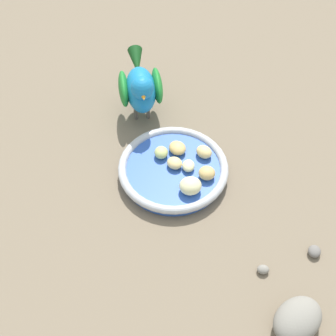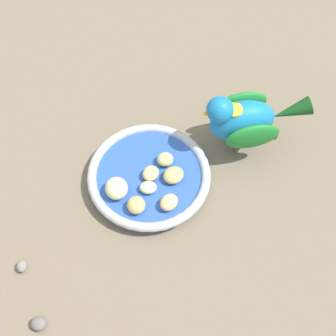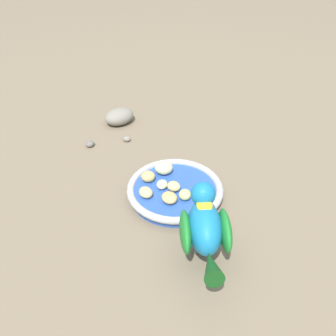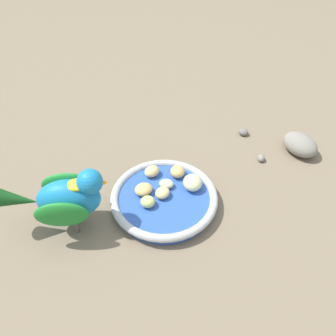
{
  "view_description": "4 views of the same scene",
  "coord_description": "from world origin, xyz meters",
  "px_view_note": "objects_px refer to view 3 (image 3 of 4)",
  "views": [
    {
      "loc": [
        0.23,
        0.48,
        0.64
      ],
      "look_at": [
        0.04,
        0.04,
        0.05
      ],
      "focal_mm": 47.82,
      "sensor_mm": 36.0,
      "label": 1
    },
    {
      "loc": [
        -0.37,
        0.18,
        0.72
      ],
      "look_at": [
        0.0,
        -0.01,
        0.04
      ],
      "focal_mm": 54.37,
      "sensor_mm": 36.0,
      "label": 2
    },
    {
      "loc": [
        -0.19,
        -0.55,
        0.54
      ],
      "look_at": [
        0.01,
        0.05,
        0.06
      ],
      "focal_mm": 41.47,
      "sensor_mm": 36.0,
      "label": 3
    },
    {
      "loc": [
        0.45,
        -0.12,
        0.53
      ],
      "look_at": [
        -0.01,
        0.04,
        0.06
      ],
      "focal_mm": 39.29,
      "sensor_mm": 36.0,
      "label": 4
    }
  ],
  "objects_px": {
    "apple_piece_4": "(185,195)",
    "apple_piece_6": "(146,192)",
    "apple_piece_1": "(164,168)",
    "pebble_1": "(90,144)",
    "rock_large": "(119,116)",
    "parrot": "(205,227)",
    "apple_piece_2": "(169,198)",
    "apple_piece_5": "(148,176)",
    "pebble_0": "(127,139)",
    "feeding_bowl": "(175,191)",
    "apple_piece_3": "(162,184)",
    "apple_piece_0": "(174,186)"
  },
  "relations": [
    {
      "from": "apple_piece_4",
      "to": "apple_piece_0",
      "type": "bearing_deg",
      "value": 110.98
    },
    {
      "from": "pebble_0",
      "to": "apple_piece_2",
      "type": "bearing_deg",
      "value": -84.85
    },
    {
      "from": "apple_piece_2",
      "to": "apple_piece_3",
      "type": "height_order",
      "value": "apple_piece_2"
    },
    {
      "from": "apple_piece_0",
      "to": "apple_piece_2",
      "type": "xyz_separation_m",
      "value": [
        -0.02,
        -0.03,
        0.0
      ]
    },
    {
      "from": "apple_piece_0",
      "to": "apple_piece_6",
      "type": "relative_size",
      "value": 0.93
    },
    {
      "from": "feeding_bowl",
      "to": "apple_piece_6",
      "type": "xyz_separation_m",
      "value": [
        -0.06,
        -0.0,
        0.02
      ]
    },
    {
      "from": "apple_piece_2",
      "to": "apple_piece_4",
      "type": "height_order",
      "value": "apple_piece_4"
    },
    {
      "from": "feeding_bowl",
      "to": "apple_piece_0",
      "type": "bearing_deg",
      "value": -152.15
    },
    {
      "from": "apple_piece_3",
      "to": "pebble_0",
      "type": "height_order",
      "value": "apple_piece_3"
    },
    {
      "from": "apple_piece_6",
      "to": "rock_large",
      "type": "relative_size",
      "value": 0.39
    },
    {
      "from": "apple_piece_3",
      "to": "parrot",
      "type": "distance_m",
      "value": 0.19
    },
    {
      "from": "apple_piece_3",
      "to": "pebble_0",
      "type": "relative_size",
      "value": 1.44
    },
    {
      "from": "pebble_0",
      "to": "pebble_1",
      "type": "distance_m",
      "value": 0.09
    },
    {
      "from": "apple_piece_0",
      "to": "apple_piece_3",
      "type": "height_order",
      "value": "apple_piece_0"
    },
    {
      "from": "apple_piece_3",
      "to": "feeding_bowl",
      "type": "bearing_deg",
      "value": -28.48
    },
    {
      "from": "apple_piece_1",
      "to": "pebble_1",
      "type": "relative_size",
      "value": 1.74
    },
    {
      "from": "apple_piece_3",
      "to": "parrot",
      "type": "height_order",
      "value": "parrot"
    },
    {
      "from": "apple_piece_1",
      "to": "apple_piece_2",
      "type": "distance_m",
      "value": 0.09
    },
    {
      "from": "apple_piece_2",
      "to": "parrot",
      "type": "distance_m",
      "value": 0.14
    },
    {
      "from": "pebble_0",
      "to": "pebble_1",
      "type": "relative_size",
      "value": 0.85
    },
    {
      "from": "apple_piece_6",
      "to": "parrot",
      "type": "relative_size",
      "value": 0.17
    },
    {
      "from": "apple_piece_2",
      "to": "apple_piece_3",
      "type": "distance_m",
      "value": 0.05
    },
    {
      "from": "apple_piece_0",
      "to": "apple_piece_5",
      "type": "height_order",
      "value": "apple_piece_5"
    },
    {
      "from": "apple_piece_2",
      "to": "rock_large",
      "type": "distance_m",
      "value": 0.36
    },
    {
      "from": "apple_piece_4",
      "to": "apple_piece_6",
      "type": "xyz_separation_m",
      "value": [
        -0.07,
        0.03,
        0.0
      ]
    },
    {
      "from": "apple_piece_5",
      "to": "pebble_1",
      "type": "relative_size",
      "value": 1.33
    },
    {
      "from": "feeding_bowl",
      "to": "apple_piece_3",
      "type": "bearing_deg",
      "value": 151.52
    },
    {
      "from": "apple_piece_3",
      "to": "pebble_0",
      "type": "bearing_deg",
      "value": 96.0
    },
    {
      "from": "apple_piece_1",
      "to": "parrot",
      "type": "relative_size",
      "value": 0.21
    },
    {
      "from": "apple_piece_3",
      "to": "parrot",
      "type": "bearing_deg",
      "value": -84.52
    },
    {
      "from": "feeding_bowl",
      "to": "pebble_0",
      "type": "bearing_deg",
      "value": 101.41
    },
    {
      "from": "apple_piece_5",
      "to": "apple_piece_3",
      "type": "bearing_deg",
      "value": -55.44
    },
    {
      "from": "apple_piece_0",
      "to": "apple_piece_1",
      "type": "height_order",
      "value": "apple_piece_1"
    },
    {
      "from": "apple_piece_6",
      "to": "rock_large",
      "type": "xyz_separation_m",
      "value": [
        0.02,
        0.33,
        -0.01
      ]
    },
    {
      "from": "apple_piece_1",
      "to": "rock_large",
      "type": "distance_m",
      "value": 0.27
    },
    {
      "from": "apple_piece_4",
      "to": "pebble_1",
      "type": "relative_size",
      "value": 1.2
    },
    {
      "from": "feeding_bowl",
      "to": "apple_piece_2",
      "type": "xyz_separation_m",
      "value": [
        -0.02,
        -0.03,
        0.01
      ]
    },
    {
      "from": "apple_piece_5",
      "to": "pebble_0",
      "type": "xyz_separation_m",
      "value": [
        -0.0,
        0.19,
        -0.02
      ]
    },
    {
      "from": "pebble_1",
      "to": "apple_piece_4",
      "type": "bearing_deg",
      "value": -61.73
    },
    {
      "from": "apple_piece_3",
      "to": "rock_large",
      "type": "distance_m",
      "value": 0.31
    },
    {
      "from": "parrot",
      "to": "pebble_1",
      "type": "height_order",
      "value": "parrot"
    },
    {
      "from": "apple_piece_1",
      "to": "apple_piece_4",
      "type": "xyz_separation_m",
      "value": [
        0.01,
        -0.09,
        -0.0
      ]
    },
    {
      "from": "apple_piece_3",
      "to": "apple_piece_4",
      "type": "xyz_separation_m",
      "value": [
        0.03,
        -0.05,
        0.0
      ]
    },
    {
      "from": "rock_large",
      "to": "apple_piece_1",
      "type": "bearing_deg",
      "value": -81.59
    },
    {
      "from": "apple_piece_0",
      "to": "parrot",
      "type": "distance_m",
      "value": 0.17
    },
    {
      "from": "apple_piece_4",
      "to": "apple_piece_3",
      "type": "bearing_deg",
      "value": 125.0
    },
    {
      "from": "feeding_bowl",
      "to": "apple_piece_4",
      "type": "distance_m",
      "value": 0.04
    },
    {
      "from": "apple_piece_1",
      "to": "apple_piece_5",
      "type": "distance_m",
      "value": 0.04
    },
    {
      "from": "feeding_bowl",
      "to": "parrot",
      "type": "relative_size",
      "value": 1.08
    },
    {
      "from": "apple_piece_2",
      "to": "apple_piece_0",
      "type": "bearing_deg",
      "value": 57.04
    }
  ]
}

